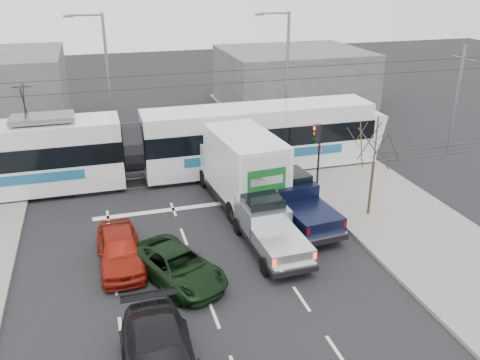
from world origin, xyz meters
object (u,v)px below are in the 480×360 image
object	(u,v)px
box_truck	(240,168)
red_car	(120,249)
bare_tree	(376,145)
navy_pickup	(295,201)
street_lamp_near	(284,73)
street_lamp_far	(105,77)
green_car	(178,266)
silver_pickup	(267,225)
traffic_signal	(317,142)
tram	(131,148)

from	to	relation	value
box_truck	red_car	distance (m)	8.11
bare_tree	navy_pickup	distance (m)	4.66
box_truck	navy_pickup	xyz separation A→B (m)	(1.87, -3.05, -0.78)
street_lamp_near	bare_tree	bearing A→B (deg)	-88.58
street_lamp_far	red_car	size ratio (longest dim) A/B	2.01
navy_pickup	green_car	bearing A→B (deg)	-158.06
bare_tree	box_truck	distance (m)	6.91
navy_pickup	silver_pickup	bearing A→B (deg)	-145.19
traffic_signal	bare_tree	bearing A→B (deg)	-74.24
bare_tree	navy_pickup	size ratio (longest dim) A/B	0.86
red_car	bare_tree	bearing A→B (deg)	3.98
box_truck	navy_pickup	bearing A→B (deg)	-63.28
box_truck	traffic_signal	bearing A→B (deg)	2.29
navy_pickup	green_car	size ratio (longest dim) A/B	1.23
street_lamp_far	bare_tree	bearing A→B (deg)	-48.88
street_lamp_near	street_lamp_far	distance (m)	11.67
bare_tree	red_car	xyz separation A→B (m)	(-12.28, -1.17, -3.03)
traffic_signal	box_truck	distance (m)	4.68
bare_tree	tram	xyz separation A→B (m)	(-10.91, 7.69, -1.69)
bare_tree	green_car	distance (m)	11.03
street_lamp_far	street_lamp_near	bearing A→B (deg)	-9.87
bare_tree	silver_pickup	xyz separation A→B (m)	(-5.84, -1.34, -2.76)
street_lamp_far	tram	world-z (taller)	street_lamp_far
street_lamp_near	traffic_signal	bearing A→B (deg)	-96.41
street_lamp_far	silver_pickup	size ratio (longest dim) A/B	1.55
navy_pickup	street_lamp_far	bearing A→B (deg)	115.40
green_car	red_car	bearing A→B (deg)	116.04
green_car	red_car	distance (m)	2.76
tram	box_truck	world-z (taller)	tram
box_truck	red_car	size ratio (longest dim) A/B	1.80
traffic_signal	navy_pickup	xyz separation A→B (m)	(-2.71, -3.62, -1.57)
tram	navy_pickup	distance (m)	10.21
bare_tree	silver_pickup	world-z (taller)	bare_tree
bare_tree	box_truck	size ratio (longest dim) A/B	0.62
traffic_signal	silver_pickup	world-z (taller)	traffic_signal
silver_pickup	box_truck	bearing A→B (deg)	86.70
street_lamp_near	tram	xyz separation A→B (m)	(-10.62, -3.81, -3.01)
silver_pickup	box_truck	size ratio (longest dim) A/B	0.72
traffic_signal	silver_pickup	bearing A→B (deg)	-131.45
street_lamp_near	street_lamp_far	size ratio (longest dim) A/B	1.00
street_lamp_far	box_truck	distance (m)	12.18
red_car	green_car	bearing A→B (deg)	-41.46
traffic_signal	green_car	world-z (taller)	traffic_signal
traffic_signal	red_car	size ratio (longest dim) A/B	0.80
tram	bare_tree	bearing A→B (deg)	-35.07
street_lamp_far	navy_pickup	bearing A→B (deg)	-58.79
green_car	box_truck	bearing A→B (deg)	31.08
street_lamp_near	red_car	world-z (taller)	street_lamp_near
street_lamp_far	green_car	xyz separation A→B (m)	(1.63, -16.45, -4.46)
tram	silver_pickup	distance (m)	10.41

